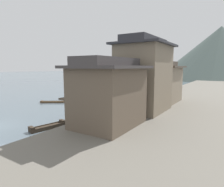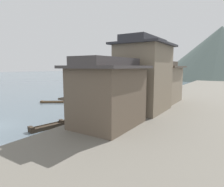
% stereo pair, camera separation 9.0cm
% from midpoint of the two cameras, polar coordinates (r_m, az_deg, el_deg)
% --- Properties ---
extents(riverbank_right, '(18.00, 110.00, 0.80)m').
position_cam_midpoint_polar(riverbank_right, '(40.09, 26.37, -1.20)').
color(riverbank_right, '#6B665B').
rests_on(riverbank_right, ground).
extents(boat_moored_nearest, '(1.25, 4.23, 0.56)m').
position_cam_midpoint_polar(boat_moored_nearest, '(42.84, 11.38, -0.28)').
color(boat_moored_nearest, brown).
rests_on(boat_moored_nearest, ground).
extents(boat_moored_second, '(4.79, 2.34, 0.42)m').
position_cam_midpoint_polar(boat_moored_second, '(53.44, 1.49, 1.42)').
color(boat_moored_second, '#423328').
rests_on(boat_moored_second, ground).
extents(boat_moored_third, '(1.28, 3.73, 0.40)m').
position_cam_midpoint_polar(boat_moored_third, '(24.07, -6.39, -6.64)').
color(boat_moored_third, brown).
rests_on(boat_moored_third, ground).
extents(boat_moored_far, '(5.25, 2.47, 0.72)m').
position_cam_midpoint_polar(boat_moored_far, '(35.49, -4.89, -1.74)').
color(boat_moored_far, brown).
rests_on(boat_moored_far, ground).
extents(boat_midriver_drifting, '(1.81, 4.40, 0.54)m').
position_cam_midpoint_polar(boat_midriver_drifting, '(58.85, 17.94, 1.67)').
color(boat_midriver_drifting, brown).
rests_on(boat_midriver_drifting, ground).
extents(boat_midriver_upstream, '(1.56, 3.76, 0.56)m').
position_cam_midpoint_polar(boat_midriver_upstream, '(20.78, -18.17, -9.20)').
color(boat_midriver_upstream, '#33281E').
rests_on(boat_midriver_upstream, ground).
extents(boat_upstream_distant, '(3.30, 4.67, 0.51)m').
position_cam_midpoint_polar(boat_upstream_distant, '(46.57, -0.32, 0.50)').
color(boat_upstream_distant, brown).
rests_on(boat_upstream_distant, ground).
extents(boat_crossing_west, '(4.04, 3.21, 0.35)m').
position_cam_midpoint_polar(boat_crossing_west, '(34.98, -16.62, -2.38)').
color(boat_crossing_west, brown).
rests_on(boat_crossing_west, ground).
extents(house_waterfront_nearest, '(5.93, 7.12, 6.14)m').
position_cam_midpoint_polar(house_waterfront_nearest, '(17.60, -1.06, 0.19)').
color(house_waterfront_nearest, brown).
rests_on(house_waterfront_nearest, riverbank_right).
extents(house_waterfront_second, '(6.24, 7.41, 8.74)m').
position_cam_midpoint_polar(house_waterfront_second, '(24.04, 9.33, 5.26)').
color(house_waterfront_second, '#7F705B').
rests_on(house_waterfront_second, riverbank_right).
extents(house_waterfront_tall, '(5.94, 6.93, 6.14)m').
position_cam_midpoint_polar(house_waterfront_tall, '(30.91, 14.38, 3.27)').
color(house_waterfront_tall, gray).
rests_on(house_waterfront_tall, riverbank_right).
extents(mooring_post_dock_near, '(0.20, 0.20, 0.95)m').
position_cam_midpoint_polar(mooring_post_dock_near, '(21.74, -4.47, -5.11)').
color(mooring_post_dock_near, '#473828').
rests_on(mooring_post_dock_near, riverbank_right).
extents(mooring_post_dock_mid, '(0.20, 0.20, 0.76)m').
position_cam_midpoint_polar(mooring_post_dock_mid, '(29.92, 6.83, -1.75)').
color(mooring_post_dock_mid, '#473828').
rests_on(mooring_post_dock_mid, riverbank_right).
extents(hill_far_west, '(38.48, 38.48, 19.19)m').
position_cam_midpoint_polar(hill_far_west, '(140.49, 28.28, 8.35)').
color(hill_far_west, '#4C5B56').
rests_on(hill_far_west, ground).
extents(hill_far_centre, '(60.67, 60.67, 25.65)m').
position_cam_midpoint_polar(hill_far_centre, '(111.76, 29.08, 10.33)').
color(hill_far_centre, '#4C5B56').
rests_on(hill_far_centre, ground).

